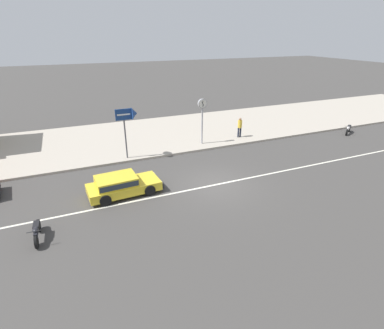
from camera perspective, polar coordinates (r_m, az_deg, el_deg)
ground_plane at (r=17.59m, az=4.62°, el=-3.85°), size 160.00×160.00×0.00m
lane_centre_stripe at (r=17.59m, az=4.62°, el=-3.84°), size 50.40×0.14×0.01m
kerb_strip at (r=26.35m, az=-5.61°, el=5.90°), size 68.00×10.00×0.15m
hatchback_yellow_0 at (r=16.74m, az=-13.32°, el=-3.72°), size 4.06×2.00×1.10m
motorcycle_1 at (r=29.68m, az=27.65°, el=6.03°), size 1.63×1.11×0.80m
motorcycle_2 at (r=14.63m, az=-27.46°, el=-11.17°), size 0.56×1.78×0.80m
street_clock at (r=22.85m, az=1.96°, el=10.30°), size 0.70×0.22×3.50m
arrow_signboard at (r=20.49m, az=-11.37°, el=9.07°), size 1.44×0.81×3.49m
pedestrian_near_clock at (r=25.11m, az=9.09°, el=7.26°), size 0.34×0.34×1.64m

